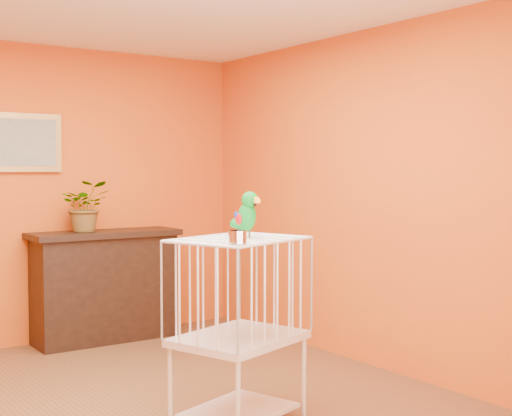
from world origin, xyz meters
TOP-DOWN VIEW (x-y plane):
  - room_shell at (0.00, 0.00)m, footprint 4.50×4.50m
  - console_cabinet at (0.62, 2.02)m, footprint 1.32×0.47m
  - potted_plant at (0.45, 2.04)m, footprint 0.52×0.55m
  - framed_picture at (0.00, 2.22)m, footprint 0.62×0.04m
  - birdcage at (0.43, -0.43)m, footprint 0.86×0.75m
  - feed_cup at (0.23, -0.71)m, footprint 0.10×0.10m
  - parrot at (0.52, -0.39)m, footprint 0.14×0.25m

SIDE VIEW (x-z plane):
  - console_cabinet at x=0.62m, z-range 0.00..0.98m
  - birdcage at x=0.43m, z-range 0.02..1.14m
  - potted_plant at x=0.45m, z-range 0.98..1.33m
  - feed_cup at x=0.23m, z-range 1.12..1.19m
  - parrot at x=0.52m, z-range 1.12..1.39m
  - room_shell at x=0.00m, z-range -0.67..3.83m
  - framed_picture at x=0.00m, z-range 1.50..2.00m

